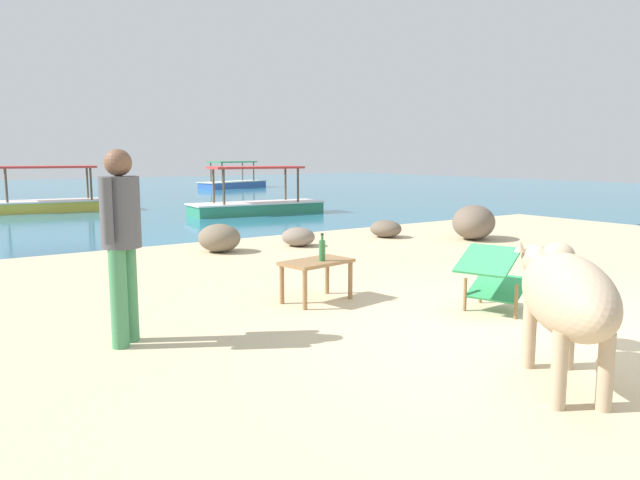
# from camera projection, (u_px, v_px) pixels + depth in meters

# --- Properties ---
(sand_beach) EXTENTS (18.00, 14.00, 0.04)m
(sand_beach) POSITION_uv_depth(u_px,v_px,m) (538.00, 335.00, 5.37)
(sand_beach) COLOR #CCB78E
(sand_beach) RESTS_ON ground
(water_surface) EXTENTS (60.00, 36.00, 0.03)m
(water_surface) POSITION_uv_depth(u_px,v_px,m) (46.00, 197.00, 23.26)
(water_surface) COLOR teal
(water_surface) RESTS_ON ground
(cow) EXTENTS (1.37, 1.53, 0.96)m
(cow) POSITION_uv_depth(u_px,v_px,m) (565.00, 294.00, 4.07)
(cow) COLOR tan
(cow) RESTS_ON sand_beach
(low_bench_table) EXTENTS (0.82, 0.56, 0.45)m
(low_bench_table) POSITION_uv_depth(u_px,v_px,m) (317.00, 267.00, 6.47)
(low_bench_table) COLOR olive
(low_bench_table) RESTS_ON sand_beach
(bottle) EXTENTS (0.07, 0.07, 0.30)m
(bottle) POSITION_uv_depth(u_px,v_px,m) (322.00, 250.00, 6.41)
(bottle) COLOR #2D6B38
(bottle) RESTS_ON low_bench_table
(deck_chair_far) EXTENTS (0.90, 0.75, 0.68)m
(deck_chair_far) POSITION_uv_depth(u_px,v_px,m) (493.00, 276.00, 5.96)
(deck_chair_far) COLOR olive
(deck_chair_far) RESTS_ON sand_beach
(person_standing) EXTENTS (0.38, 0.39, 1.62)m
(person_standing) POSITION_uv_depth(u_px,v_px,m) (121.00, 232.00, 4.91)
(person_standing) COLOR #428956
(person_standing) RESTS_ON sand_beach
(shore_rock_large) EXTENTS (0.71, 0.76, 0.33)m
(shore_rock_large) POSITION_uv_depth(u_px,v_px,m) (386.00, 229.00, 11.57)
(shore_rock_large) COLOR #6B5B4C
(shore_rock_large) RESTS_ON sand_beach
(shore_rock_medium) EXTENTS (0.91, 0.93, 0.46)m
(shore_rock_medium) POSITION_uv_depth(u_px,v_px,m) (219.00, 238.00, 9.81)
(shore_rock_medium) COLOR #756651
(shore_rock_medium) RESTS_ON sand_beach
(shore_rock_small) EXTENTS (1.31, 1.26, 0.64)m
(shore_rock_small) POSITION_uv_depth(u_px,v_px,m) (474.00, 222.00, 11.27)
(shore_rock_small) COLOR #6B5B4C
(shore_rock_small) RESTS_ON sand_beach
(shore_rock_flat) EXTENTS (0.75, 0.77, 0.33)m
(shore_rock_flat) POSITION_uv_depth(u_px,v_px,m) (298.00, 237.00, 10.44)
(shore_rock_flat) COLOR gray
(shore_rock_flat) RESTS_ON sand_beach
(boat_blue) EXTENTS (3.85, 2.25, 1.29)m
(boat_blue) POSITION_uv_depth(u_px,v_px,m) (233.00, 182.00, 29.50)
(boat_blue) COLOR #3866B7
(boat_blue) RESTS_ON water_surface
(boat_yellow) EXTENTS (3.78, 1.57, 1.29)m
(boat_yellow) POSITION_uv_depth(u_px,v_px,m) (50.00, 202.00, 17.14)
(boat_yellow) COLOR gold
(boat_yellow) RESTS_ON water_surface
(boat_green) EXTENTS (3.76, 1.47, 1.29)m
(boat_green) POSITION_uv_depth(u_px,v_px,m) (257.00, 204.00, 16.43)
(boat_green) COLOR #338E66
(boat_green) RESTS_ON water_surface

